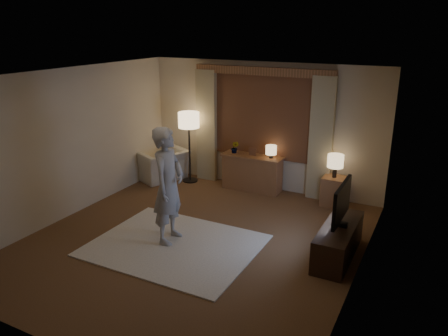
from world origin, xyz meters
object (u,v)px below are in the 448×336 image
Objects in this scene: sideboard at (252,174)px; side_table at (333,191)px; armchair at (161,165)px; tv_stand at (338,241)px; person at (168,186)px.

side_table is at bearing -1.69° from sideboard.
armchair is 1.82× the size of side_table.
sideboard is at bearing 120.71° from armchair.
side_table is 0.40× the size of tv_stand.
sideboard reaches higher than armchair.
tv_stand is 2.68m from person.
side_table is at bearing 116.06° from armchair.
side_table is 3.32m from person.
sideboard is 2.08m from armchair.
person reaches higher than side_table.
armchair is 3.04m from person.
tv_stand is (2.25, -1.95, -0.10)m from sideboard.
person is (-2.49, -0.72, 0.69)m from tv_stand.
sideboard is at bearing 178.31° from side_table.
sideboard reaches higher than tv_stand.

